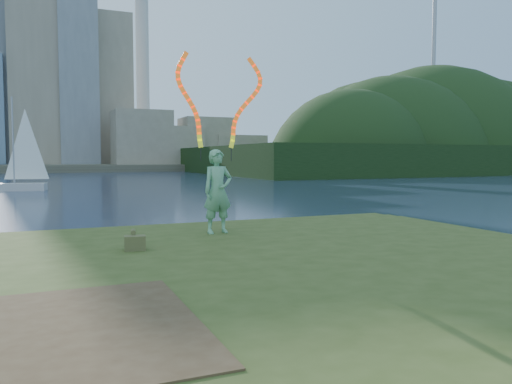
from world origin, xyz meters
name	(u,v)px	position (x,y,z in m)	size (l,w,h in m)	color
ground	(176,302)	(0.00, 0.00, 0.00)	(320.00, 320.00, 0.00)	#192640
grassy_knoll	(219,324)	(0.00, -2.30, 0.34)	(20.00, 18.00, 0.80)	#39491A
dirt_patch	(25,335)	(-2.20, -3.20, 0.81)	(3.20, 3.00, 0.02)	#47331E
far_shore	(56,167)	(0.00, 95.00, 0.60)	(320.00, 40.00, 1.20)	#4E4939
wooded_hill	(429,170)	(59.57, 59.96, 0.16)	(78.00, 50.00, 63.00)	black
woman_with_ribbons	(217,169)	(1.45, 2.09, 2.19)	(2.12, 0.51, 4.18)	#1B803B
canvas_bag	(135,242)	(-0.56, 0.73, 0.94)	(0.40, 0.45, 0.35)	#4E4B2D
sailboat	(18,175)	(-3.85, 31.94, 1.18)	(4.57, 2.09, 6.85)	beige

